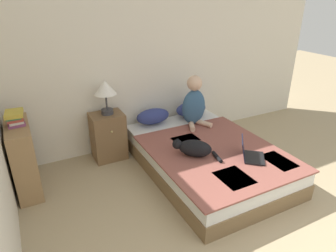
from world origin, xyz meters
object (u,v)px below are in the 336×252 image
person_sitting (194,103)px  table_lamp (105,90)px  laptop_open (250,154)px  nightstand (108,136)px  bookshelf (24,158)px  pillow_near (153,116)px  pillow_far (191,109)px  book_stack_top (15,118)px  bed (206,158)px  cat_tabby (194,148)px

person_sitting → table_lamp: (-1.16, 0.27, 0.29)m
laptop_open → nightstand: size_ratio=0.63×
nightstand → bookshelf: 1.09m
pillow_near → pillow_far: size_ratio=1.00×
table_lamp → book_stack_top: (-1.06, -0.26, -0.08)m
bed → pillow_near: pillow_near is taller
pillow_near → cat_tabby: size_ratio=1.04×
bed → table_lamp: (-0.98, 0.89, 0.79)m
book_stack_top → bed: bearing=-17.0°
bed → cat_tabby: cat_tabby is taller
pillow_near → table_lamp: size_ratio=1.10×
bed → bookshelf: (-2.04, 0.62, 0.22)m
pillow_far → laptop_open: (-0.07, -1.40, -0.06)m
pillow_near → table_lamp: table_lamp is taller
pillow_near → laptop_open: 1.52m
nightstand → pillow_near: bearing=1.4°
pillow_near → pillow_far: bearing=0.0°
pillow_far → cat_tabby: (-0.61, -1.06, -0.01)m
pillow_far → bookshelf: bearing=-173.2°
bookshelf → book_stack_top: book_stack_top is taller
bookshelf → pillow_near: bearing=9.2°
pillow_far → cat_tabby: 1.22m
pillow_far → table_lamp: 1.39m
pillow_near → book_stack_top: book_stack_top is taller
pillow_near → pillow_far: 0.64m
person_sitting → bed: bearing=-106.6°
bed → cat_tabby: bearing=-152.4°
pillow_near → bookshelf: (-1.73, -0.28, -0.07)m
pillow_far → laptop_open: 1.41m
table_lamp → bookshelf: (-1.07, -0.26, -0.56)m
pillow_near → bookshelf: bookshelf is taller
person_sitting → nightstand: (-1.18, 0.27, -0.36)m
cat_tabby → table_lamp: (-0.69, 1.04, 0.50)m
cat_tabby → bed: bearing=-111.0°
pillow_far → nightstand: size_ratio=0.76×
cat_tabby → bookshelf: size_ratio=0.59×
bed → pillow_far: (0.32, 0.90, 0.30)m
bed → nightstand: 1.34m
pillow_far → person_sitting: 0.38m
cat_tabby → laptop_open: size_ratio=1.17×
pillow_near → laptop_open: laptop_open is taller
pillow_far → table_lamp: table_lamp is taller
laptop_open → nightstand: nightstand is taller
cat_tabby → book_stack_top: (-1.75, 0.78, 0.42)m
laptop_open → nightstand: (-1.25, 1.39, -0.10)m
laptop_open → book_stack_top: 2.60m
laptop_open → bed: bearing=66.1°
bed → cat_tabby: 0.44m
pillow_far → person_sitting: bearing=-115.1°
pillow_near → person_sitting: (0.50, -0.29, 0.20)m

